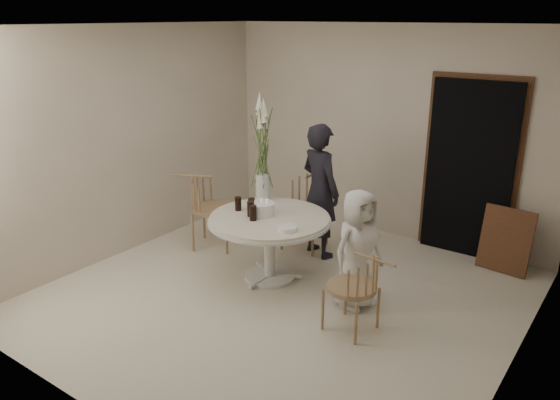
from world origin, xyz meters
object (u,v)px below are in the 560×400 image
Objects in this scene: girl at (320,191)px; chair_left at (204,200)px; chair_right at (362,283)px; flower_vase at (263,150)px; boy at (358,249)px; chair_far at (310,199)px; birthday_cake at (261,209)px; table at (270,226)px.

chair_left is at bearing 44.33° from girl.
chair_right is 2.07m from flower_vase.
girl is 1.30m from boy.
flower_vase is (-1.44, 0.37, 0.72)m from boy.
chair_far is 2.12m from chair_right.
girl is 5.68× the size of birthday_cake.
chair_right is 0.85× the size of chair_left.
chair_right is 0.65× the size of boy.
birthday_cake reaches higher than chair_right.
table is 1.09× the size of boy.
chair_right is at bearing -25.06° from flower_vase.
girl is at bearing -43.15° from chair_far.
chair_left is 0.58× the size of girl.
girl is at bearing 65.50° from boy.
boy is 1.65m from flower_vase.
boy is (1.23, -1.05, 0.01)m from chair_far.
boy is at bearing -14.33° from flower_vase.
chair_right reaches higher than table.
table is at bearing 1.75° from birthday_cake.
girl is (-1.25, 1.29, 0.29)m from chair_right.
birthday_cake is at bearing -127.91° from chair_left.
chair_far is at bearing 66.59° from boy.
chair_left is 1.11m from flower_vase.
chair_far is 0.73× the size of flower_vase.
girl reaches higher than boy.
girl is (0.10, 0.88, 0.19)m from table.
chair_far reaches higher than chair_right.
chair_right is (1.51, -1.49, -0.08)m from chair_far.
birthday_cake is (-0.11, -0.00, 0.18)m from table.
table is 4.67× the size of birthday_cake.
flower_vase is (-0.48, -0.48, 0.52)m from girl.
birthday_cake reaches higher than table.
girl is 1.28× the size of flower_vase.
chair_left is at bearing 168.10° from table.
boy is at bearing 1.34° from table.
birthday_cake is (-0.20, -0.88, -0.01)m from girl.
birthday_cake is 0.23× the size of flower_vase.
flower_vase is (-0.28, 0.40, 0.53)m from birthday_cake.
chair_far is 1.32m from chair_left.
chair_far is at bearing 93.57° from birthday_cake.
birthday_cake is (1.11, -0.26, 0.19)m from chair_left.
girl is 0.90m from birthday_cake.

